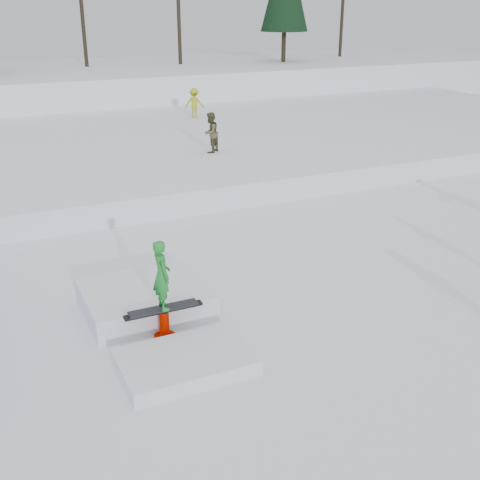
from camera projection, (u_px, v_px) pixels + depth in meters
name	position (u px, v px, depth m)	size (l,w,h in m)	color
ground	(259.00, 324.00, 12.62)	(120.00, 120.00, 0.00)	white
snow_berm	(42.00, 89.00, 37.41)	(60.00, 14.00, 2.40)	white
snow_midrise	(92.00, 148.00, 25.93)	(50.00, 18.00, 0.80)	white
walker_olive	(211.00, 133.00, 23.25)	(0.76, 0.59, 1.55)	#49452A
walker_ygreen	(194.00, 103.00, 30.31)	(0.94, 0.54, 1.46)	#AAAD16
jib_rail_feature	(156.00, 312.00, 12.47)	(2.60, 4.40, 2.11)	white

